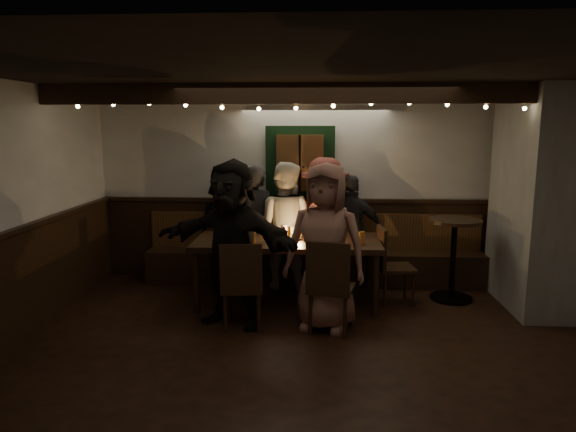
# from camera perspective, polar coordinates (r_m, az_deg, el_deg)

# --- Properties ---
(room) EXTENTS (6.02, 5.01, 2.62)m
(room) POSITION_cam_1_polar(r_m,az_deg,el_deg) (6.24, 12.72, -0.19)
(room) COLOR black
(room) RESTS_ON ground
(dining_table) EXTENTS (2.23, 0.96, 0.97)m
(dining_table) POSITION_cam_1_polar(r_m,az_deg,el_deg) (6.21, -0.12, -3.25)
(dining_table) COLOR black
(dining_table) RESTS_ON ground
(chair_near_left) EXTENTS (0.47, 0.47, 0.96)m
(chair_near_left) POSITION_cam_1_polar(r_m,az_deg,el_deg) (5.46, -5.15, -7.21)
(chair_near_left) COLOR black
(chair_near_left) RESTS_ON ground
(chair_near_right) EXTENTS (0.54, 0.54, 1.00)m
(chair_near_right) POSITION_cam_1_polar(r_m,az_deg,el_deg) (5.36, 4.65, -7.29)
(chair_near_right) COLOR black
(chair_near_right) RESTS_ON ground
(chair_end) EXTENTS (0.47, 0.47, 0.94)m
(chair_end) POSITION_cam_1_polar(r_m,az_deg,el_deg) (6.39, 11.15, -4.87)
(chair_end) COLOR black
(chair_end) RESTS_ON ground
(high_top) EXTENTS (0.64, 0.64, 1.02)m
(high_top) POSITION_cam_1_polar(r_m,az_deg,el_deg) (6.68, 17.93, -3.52)
(high_top) COLOR black
(high_top) RESTS_ON ground
(person_a) EXTENTS (0.77, 0.51, 1.56)m
(person_a) POSITION_cam_1_polar(r_m,az_deg,el_deg) (7.00, -6.88, -1.35)
(person_a) COLOR black
(person_a) RESTS_ON ground
(person_b) EXTENTS (0.64, 0.47, 1.64)m
(person_b) POSITION_cam_1_polar(r_m,az_deg,el_deg) (6.95, -3.67, -1.07)
(person_b) COLOR black
(person_b) RESTS_ON ground
(person_c) EXTENTS (0.98, 0.86, 1.69)m
(person_c) POSITION_cam_1_polar(r_m,az_deg,el_deg) (6.80, -0.40, -1.07)
(person_c) COLOR beige
(person_c) RESTS_ON ground
(person_d) EXTENTS (1.27, 0.95, 1.74)m
(person_d) POSITION_cam_1_polar(r_m,az_deg,el_deg) (6.80, 4.07, -0.86)
(person_d) COLOR maroon
(person_d) RESTS_ON ground
(person_e) EXTENTS (0.93, 0.49, 1.50)m
(person_e) POSITION_cam_1_polar(r_m,az_deg,el_deg) (6.97, 7.05, -1.64)
(person_e) COLOR #2B2C30
(person_e) RESTS_ON ground
(person_f) EXTENTS (1.76, 1.13, 1.81)m
(person_f) POSITION_cam_1_polar(r_m,az_deg,el_deg) (5.56, -6.24, -3.00)
(person_f) COLOR black
(person_f) RESTS_ON ground
(person_g) EXTENTS (0.99, 0.77, 1.78)m
(person_g) POSITION_cam_1_polar(r_m,az_deg,el_deg) (5.42, 4.17, -3.47)
(person_g) COLOR #926154
(person_g) RESTS_ON ground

